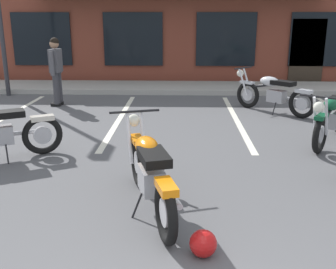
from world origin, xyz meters
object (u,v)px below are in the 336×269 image
at_px(motorcycle_green_cafe_racer, 332,117).
at_px(person_by_back_row, 56,68).
at_px(helmet_on_pavement, 203,243).
at_px(motorcycle_foreground_classic, 149,171).
at_px(motorcycle_silver_naked, 273,93).

bearing_deg(motorcycle_green_cafe_racer, person_by_back_row, 153.11).
bearing_deg(person_by_back_row, helmet_on_pavement, -62.98).
height_order(motorcycle_foreground_classic, helmet_on_pavement, motorcycle_foreground_classic).
distance_m(motorcycle_foreground_classic, helmet_on_pavement, 1.15).
distance_m(motorcycle_foreground_classic, person_by_back_row, 6.19).
height_order(person_by_back_row, helmet_on_pavement, person_by_back_row).
bearing_deg(person_by_back_row, motorcycle_foreground_classic, -63.71).
distance_m(motorcycle_foreground_classic, motorcycle_silver_naked, 5.53).
height_order(motorcycle_green_cafe_racer, helmet_on_pavement, motorcycle_green_cafe_racer).
relative_size(motorcycle_foreground_classic, motorcycle_green_cafe_racer, 1.12).
xyz_separation_m(motorcycle_silver_naked, helmet_on_pavement, (-1.91, -5.88, -0.33)).
bearing_deg(motorcycle_silver_naked, helmet_on_pavement, -108.00).
xyz_separation_m(motorcycle_foreground_classic, motorcycle_silver_naked, (2.48, 4.94, 0.00)).
relative_size(motorcycle_silver_naked, person_by_back_row, 0.99).
relative_size(motorcycle_foreground_classic, helmet_on_pavement, 7.90).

